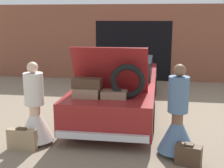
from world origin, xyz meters
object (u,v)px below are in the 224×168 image
Objects in this scene: suitcase_beside_left_person at (22,139)px; car at (120,87)px; suitcase_beside_right_person at (189,155)px; person_left at (35,115)px; person_right at (177,124)px.

car is at bearing 62.49° from suitcase_beside_left_person.
person_left is at bearing 169.91° from suitcase_beside_right_person.
person_right is at bearing 98.94° from person_left.
person_right is at bearing 4.18° from suitcase_beside_left_person.
person_right is (2.62, -0.12, 0.02)m from person_left.
person_left reaches higher than suitcase_beside_left_person.
person_left is 0.50m from suitcase_beside_left_person.
car is 3.16m from suitcase_beside_left_person.
person_left is at bearing 92.93° from person_right.
person_right reaches higher than suitcase_beside_right_person.
person_right is 2.90× the size of suitcase_beside_left_person.
car is 2.89m from person_right.
suitcase_beside_right_person is (2.94, -0.18, -0.02)m from suitcase_beside_left_person.
person_left is 3.45× the size of suitcase_beside_right_person.
person_right is (1.31, -2.58, -0.03)m from car.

